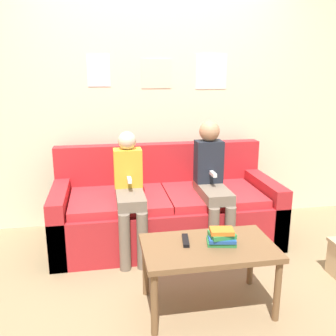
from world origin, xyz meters
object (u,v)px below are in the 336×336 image
Objects in this scene: couch at (165,210)px; person_right at (212,179)px; coffee_table at (209,253)px; tv_remote at (186,240)px; person_left at (130,189)px.

person_right reaches higher than couch.
couch is at bearing 95.27° from coffee_table.
coffee_table is at bearing -107.80° from person_right.
person_right is 6.43× the size of tv_remote.
couch is 1.80× the size of person_right.
person_left is at bearing 119.50° from tv_remote.
coffee_table is 4.95× the size of tv_remote.
coffee_table is at bearing -63.03° from person_left.
coffee_table is 0.82× the size of person_left.
person_left is 0.73m from person_right.
tv_remote is (-0.04, -1.01, 0.18)m from couch.
coffee_table is 0.77× the size of person_right.
person_right is at bearing 1.19° from person_left.
person_left reaches higher than coffee_table.
person_right is 0.93m from tv_remote.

